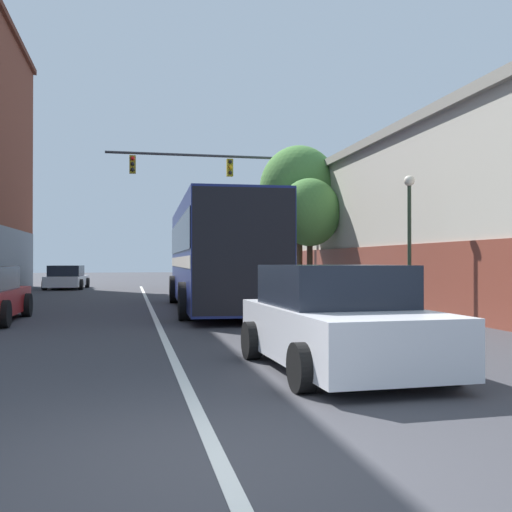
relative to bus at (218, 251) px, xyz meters
The scene contains 10 objects.
ground_plane 14.59m from the bus, 98.23° to the right, with size 160.00×160.00×0.00m, color #38383D.
lane_center_line 2.95m from the bus, 154.47° to the right, with size 0.14×38.67×0.01m.
building_right_storefront 9.84m from the bus, ahead, with size 8.96×30.07×5.83m.
bus is the anchor object (origin of this frame).
hatchback_foreground 10.89m from the bus, 89.28° to the right, with size 2.27×4.05×1.48m.
parked_car_left_mid 17.17m from the bus, 111.17° to the left, with size 2.27×4.70×1.30m.
traffic_signal_gantry 9.04m from the bus, 77.71° to the left, with size 8.09×0.36×6.68m.
street_lamp 6.28m from the bus, 46.08° to the right, with size 0.28×0.28×3.77m.
street_tree_near 7.96m from the bus, 53.65° to the left, with size 3.44×3.10×6.54m.
street_tree_far 6.38m from the bus, 44.68° to the left, with size 2.51×2.26×4.90m.
Camera 1 is at (-0.68, -4.54, 1.53)m, focal length 42.00 mm.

